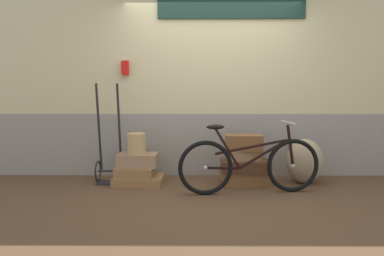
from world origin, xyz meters
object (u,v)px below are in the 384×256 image
at_px(suitcase_2, 138,160).
at_px(suitcase_5, 243,155).
at_px(suitcase_0, 139,180).
at_px(suitcase_1, 135,172).
at_px(suitcase_4, 245,166).
at_px(burlap_sack, 305,161).
at_px(suitcase_6, 244,143).
at_px(wicker_basket, 136,144).
at_px(bicycle, 249,165).
at_px(luggage_trolley, 110,159).
at_px(suitcase_3, 244,178).

height_order(suitcase_2, suitcase_5, suitcase_5).
xyz_separation_m(suitcase_0, suitcase_1, (-0.04, -0.01, 0.12)).
bearing_deg(suitcase_4, suitcase_2, 176.89).
bearing_deg(suitcase_5, burlap_sack, -2.03).
bearing_deg(suitcase_4, suitcase_6, 157.25).
bearing_deg(wicker_basket, suitcase_5, 0.59).
bearing_deg(suitcase_1, suitcase_2, 54.75).
relative_size(suitcase_6, burlap_sack, 0.80).
bearing_deg(suitcase_4, bicycle, -92.17).
bearing_deg(luggage_trolley, suitcase_0, -18.25).
height_order(suitcase_1, bicycle, bicycle).
height_order(suitcase_1, burlap_sack, burlap_sack).
xyz_separation_m(suitcase_6, burlap_sack, (0.85, 0.09, -0.27)).
bearing_deg(suitcase_6, burlap_sack, 10.04).
distance_m(suitcase_0, bicycle, 1.51).
relative_size(suitcase_4, suitcase_6, 1.29).
bearing_deg(bicycle, suitcase_1, 164.63).
bearing_deg(suitcase_2, suitcase_6, 0.92).
bearing_deg(suitcase_4, suitcase_5, 123.53).
xyz_separation_m(suitcase_0, suitcase_4, (1.43, -0.02, 0.20)).
bearing_deg(suitcase_2, suitcase_5, 1.97).
height_order(suitcase_6, burlap_sack, suitcase_6).
relative_size(suitcase_4, suitcase_5, 1.41).
bearing_deg(suitcase_3, suitcase_2, 172.91).
bearing_deg(burlap_sack, suitcase_3, -175.24).
height_order(suitcase_1, suitcase_3, suitcase_1).
relative_size(wicker_basket, bicycle, 0.16).
height_order(suitcase_1, suitcase_5, suitcase_5).
bearing_deg(suitcase_3, suitcase_5, 165.30).
bearing_deg(bicycle, suitcase_4, 89.02).
bearing_deg(luggage_trolley, suitcase_6, -4.53).
bearing_deg(suitcase_4, luggage_trolley, 174.04).
bearing_deg(suitcase_0, suitcase_6, 2.18).
bearing_deg(luggage_trolley, suitcase_3, -3.77).
height_order(suitcase_2, suitcase_4, suitcase_2).
bearing_deg(bicycle, suitcase_3, 89.72).
height_order(suitcase_5, burlap_sack, burlap_sack).
bearing_deg(bicycle, suitcase_2, 162.88).
xyz_separation_m(suitcase_1, suitcase_5, (1.45, 0.03, 0.22)).
height_order(suitcase_1, suitcase_2, suitcase_2).
height_order(suitcase_3, wicker_basket, wicker_basket).
bearing_deg(burlap_sack, suitcase_2, -178.65).
distance_m(wicker_basket, bicycle, 1.52).
bearing_deg(wicker_basket, suitcase_6, -0.45).
relative_size(luggage_trolley, burlap_sack, 2.23).
bearing_deg(suitcase_6, luggage_trolley, 179.32).
distance_m(luggage_trolley, burlap_sack, 2.68).
relative_size(suitcase_1, suitcase_5, 1.13).
xyz_separation_m(luggage_trolley, bicycle, (1.84, -0.55, 0.03)).
bearing_deg(suitcase_3, suitcase_4, -88.37).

